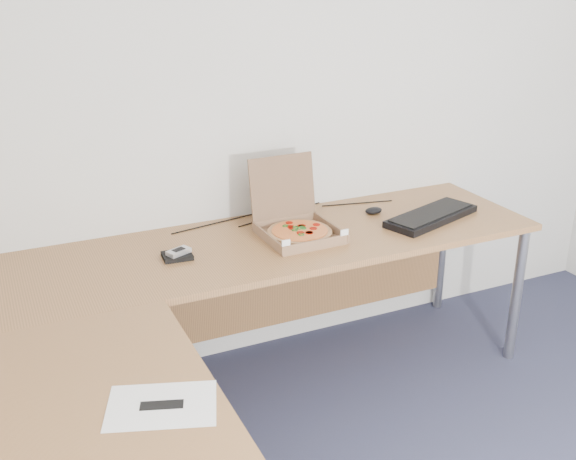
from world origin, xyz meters
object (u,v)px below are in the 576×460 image
wallet (177,256)px  keyboard (431,216)px  desk (231,304)px  pizza_box (298,228)px  drinking_glass (280,205)px

wallet → keyboard: bearing=1.0°
desk → wallet: size_ratio=21.05×
keyboard → wallet: bearing=158.2°
pizza_box → keyboard: pizza_box is taller
pizza_box → keyboard: bearing=-8.0°
desk → wallet: 0.43m
wallet → desk: bearing=-75.1°
pizza_box → wallet: 0.56m
desk → wallet: bearing=100.6°
desk → pizza_box: 0.64m
desk → keyboard: bearing=17.0°
pizza_box → drinking_glass: 0.25m
wallet → drinking_glass: bearing=28.0°
drinking_glass → keyboard: drinking_glass is taller
drinking_glass → keyboard: 0.72m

